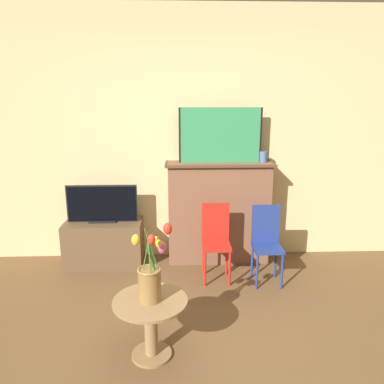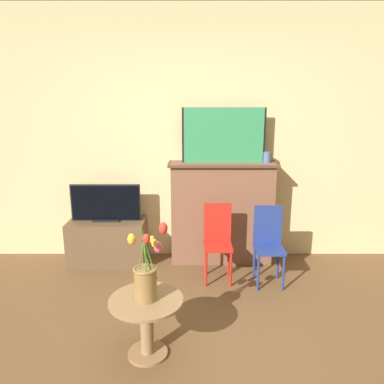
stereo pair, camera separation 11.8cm
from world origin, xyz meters
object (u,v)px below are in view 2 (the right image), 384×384
at_px(chair_red, 217,238).
at_px(vase_tulips, 146,275).
at_px(painting, 223,135).
at_px(tv_monitor, 105,203).
at_px(chair_blue, 268,241).

distance_m(chair_red, vase_tulips, 1.30).
bearing_deg(painting, vase_tulips, -111.54).
relative_size(tv_monitor, vase_tulips, 1.35).
relative_size(chair_blue, vase_tulips, 1.39).
bearing_deg(vase_tulips, chair_blue, 45.99).
distance_m(tv_monitor, chair_red, 1.26).
bearing_deg(vase_tulips, painting, 68.46).
height_order(tv_monitor, chair_blue, tv_monitor).
xyz_separation_m(painting, vase_tulips, (-0.63, -1.61, -0.77)).
height_order(painting, tv_monitor, painting).
relative_size(tv_monitor, chair_blue, 0.97).
xyz_separation_m(tv_monitor, chair_blue, (1.66, -0.46, -0.24)).
relative_size(chair_red, vase_tulips, 1.39).
relative_size(painting, chair_red, 1.14).
distance_m(painting, chair_blue, 1.17).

